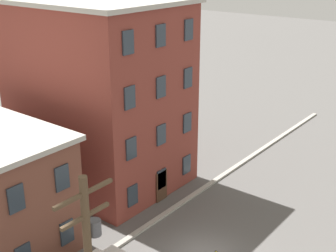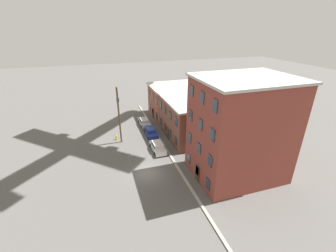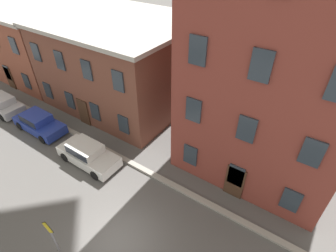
% 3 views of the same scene
% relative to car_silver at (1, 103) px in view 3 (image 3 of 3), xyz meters
% --- Properties ---
extents(ground_plane, '(200.00, 200.00, 0.00)m').
position_rel_car_silver_xyz_m(ground_plane, '(16.35, -3.20, -0.75)').
color(ground_plane, '#565451').
extents(kerb_strip, '(56.00, 0.36, 0.16)m').
position_rel_car_silver_xyz_m(kerb_strip, '(16.35, 1.30, -0.67)').
color(kerb_strip, '#9E998E').
rests_on(kerb_strip, ground_plane).
extents(apartment_corner, '(9.82, 10.81, 6.87)m').
position_rel_car_silver_xyz_m(apartment_corner, '(-3.25, 7.94, 2.70)').
color(apartment_corner, brown).
rests_on(apartment_corner, ground_plane).
extents(apartment_midblock, '(11.94, 10.73, 7.05)m').
position_rel_car_silver_xyz_m(apartment_midblock, '(7.31, 7.90, 2.79)').
color(apartment_midblock, brown).
rests_on(apartment_midblock, ground_plane).
extents(apartment_far, '(9.36, 11.84, 13.42)m').
position_rel_car_silver_xyz_m(apartment_far, '(20.00, 8.46, 5.98)').
color(apartment_far, brown).
rests_on(apartment_far, ground_plane).
extents(car_silver, '(4.40, 1.92, 1.43)m').
position_rel_car_silver_xyz_m(car_silver, '(0.00, 0.00, 0.00)').
color(car_silver, '#B7B7BC').
rests_on(car_silver, ground_plane).
extents(car_blue, '(4.40, 1.92, 1.43)m').
position_rel_car_silver_xyz_m(car_blue, '(5.05, 0.15, 0.00)').
color(car_blue, '#233899').
rests_on(car_blue, ground_plane).
extents(car_white, '(4.40, 1.92, 1.43)m').
position_rel_car_silver_xyz_m(car_white, '(10.86, -0.12, 0.00)').
color(car_white, silver).
rests_on(car_white, ground_plane).
extents(caution_sign, '(0.88, 0.08, 2.47)m').
position_rel_car_silver_xyz_m(caution_sign, '(14.35, -5.25, 0.88)').
color(caution_sign, slate).
rests_on(caution_sign, ground_plane).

